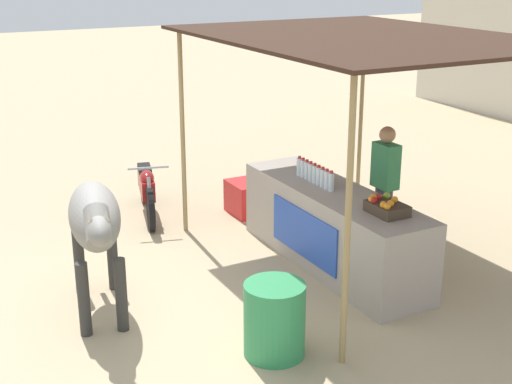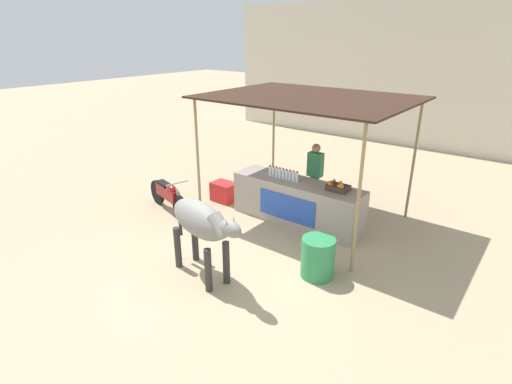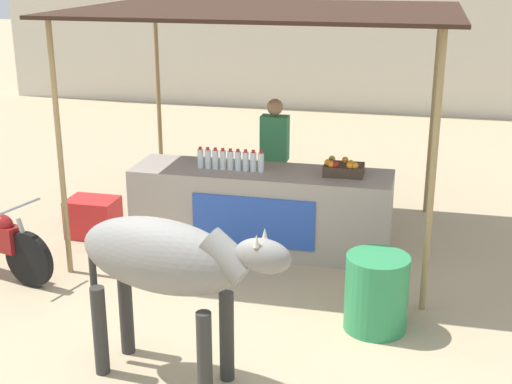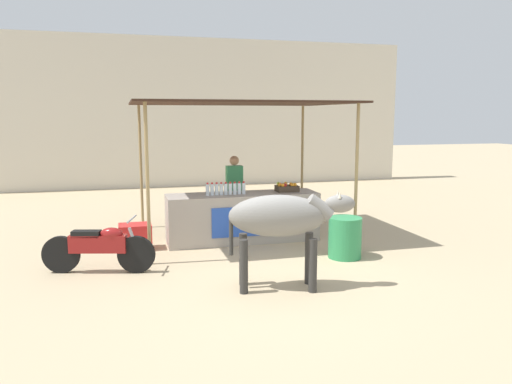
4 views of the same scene
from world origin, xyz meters
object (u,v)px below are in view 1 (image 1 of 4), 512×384
object	(u,v)px
stall_counter	(332,228)
cooler_box	(246,198)
fruit_crate	(386,207)
motorcycle_parked	(147,188)
water_barrel	(274,320)
cow	(95,222)
vendor_behind_counter	(384,190)

from	to	relation	value
stall_counter	cooler_box	world-z (taller)	stall_counter
fruit_crate	cooler_box	size ratio (longest dim) A/B	0.73
cooler_box	motorcycle_parked	world-z (taller)	motorcycle_parked
water_barrel	motorcycle_parked	bearing A→B (deg)	176.98
cow	stall_counter	bearing A→B (deg)	87.91
cooler_box	water_barrel	world-z (taller)	water_barrel
stall_counter	vendor_behind_counter	xyz separation A→B (m)	(0.00, 0.75, 0.37)
fruit_crate	vendor_behind_counter	xyz separation A→B (m)	(-0.93, 0.71, -0.19)
stall_counter	fruit_crate	xyz separation A→B (m)	(0.93, 0.05, 0.56)
motorcycle_parked	vendor_behind_counter	bearing A→B (deg)	38.78
fruit_crate	cow	xyz separation A→B (m)	(-1.04, -2.89, -0.00)
motorcycle_parked	cooler_box	bearing A→B (deg)	65.96
fruit_crate	water_barrel	size ratio (longest dim) A/B	0.61
stall_counter	cooler_box	bearing A→B (deg)	-177.35
stall_counter	vendor_behind_counter	size ratio (longest dim) A/B	1.82
cooler_box	cow	size ratio (longest dim) A/B	0.32
stall_counter	cow	bearing A→B (deg)	-92.09
vendor_behind_counter	stall_counter	bearing A→B (deg)	-90.21
water_barrel	fruit_crate	bearing A→B (deg)	107.60
fruit_crate	motorcycle_parked	world-z (taller)	fruit_crate
fruit_crate	stall_counter	bearing A→B (deg)	-177.18
water_barrel	cow	distance (m)	2.09
motorcycle_parked	fruit_crate	bearing A→B (deg)	21.85
water_barrel	cow	xyz separation A→B (m)	(-1.57, -1.22, 0.67)
stall_counter	cow	world-z (taller)	cow
cooler_box	cow	xyz separation A→B (m)	(1.99, -2.74, 0.79)
motorcycle_parked	cow	bearing A→B (deg)	-29.13
stall_counter	cow	distance (m)	2.90
cooler_box	vendor_behind_counter	bearing A→B (deg)	22.02
stall_counter	water_barrel	xyz separation A→B (m)	(1.46, -1.62, -0.12)
vendor_behind_counter	motorcycle_parked	distance (m)	3.47
fruit_crate	motorcycle_parked	xyz separation A→B (m)	(-3.62, -1.45, -0.61)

